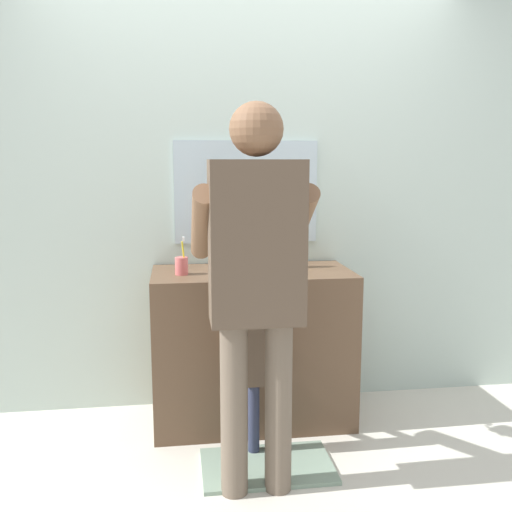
# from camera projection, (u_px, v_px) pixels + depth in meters

# --- Properties ---
(ground_plane) EXTENTS (14.00, 14.00, 0.00)m
(ground_plane) POSITION_uv_depth(u_px,v_px,m) (260.00, 443.00, 3.03)
(ground_plane) COLOR silver
(back_wall) EXTENTS (4.40, 0.10, 2.70)m
(back_wall) POSITION_uv_depth(u_px,v_px,m) (245.00, 184.00, 3.41)
(back_wall) COLOR silver
(back_wall) RESTS_ON ground
(vanity_cabinet) EXTENTS (1.11, 0.54, 0.88)m
(vanity_cabinet) POSITION_uv_depth(u_px,v_px,m) (252.00, 346.00, 3.25)
(vanity_cabinet) COLOR brown
(vanity_cabinet) RESTS_ON ground
(sink_basin) EXTENTS (0.33, 0.33, 0.11)m
(sink_basin) POSITION_uv_depth(u_px,v_px,m) (253.00, 262.00, 3.15)
(sink_basin) COLOR white
(sink_basin) RESTS_ON vanity_cabinet
(faucet) EXTENTS (0.18, 0.14, 0.18)m
(faucet) POSITION_uv_depth(u_px,v_px,m) (248.00, 252.00, 3.34)
(faucet) COLOR #B7BABF
(faucet) RESTS_ON vanity_cabinet
(toothbrush_cup) EXTENTS (0.07, 0.07, 0.21)m
(toothbrush_cup) POSITION_uv_depth(u_px,v_px,m) (182.00, 265.00, 3.07)
(toothbrush_cup) COLOR #D86666
(toothbrush_cup) RESTS_ON vanity_cabinet
(soap_bottle) EXTENTS (0.06, 0.06, 0.17)m
(soap_bottle) POSITION_uv_depth(u_px,v_px,m) (303.00, 256.00, 3.28)
(soap_bottle) COLOR gold
(soap_bottle) RESTS_ON vanity_cabinet
(bath_mat) EXTENTS (0.64, 0.40, 0.02)m
(bath_mat) POSITION_uv_depth(u_px,v_px,m) (267.00, 466.00, 2.78)
(bath_mat) COLOR gray
(bath_mat) RESTS_ON ground
(child_toddler) EXTENTS (0.26, 0.26, 0.84)m
(child_toddler) POSITION_uv_depth(u_px,v_px,m) (263.00, 360.00, 2.85)
(child_toddler) COLOR #2D334C
(child_toddler) RESTS_ON ground
(adult_parent) EXTENTS (0.54, 0.56, 1.73)m
(adult_parent) POSITION_uv_depth(u_px,v_px,m) (256.00, 267.00, 2.44)
(adult_parent) COLOR #6B5B4C
(adult_parent) RESTS_ON ground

